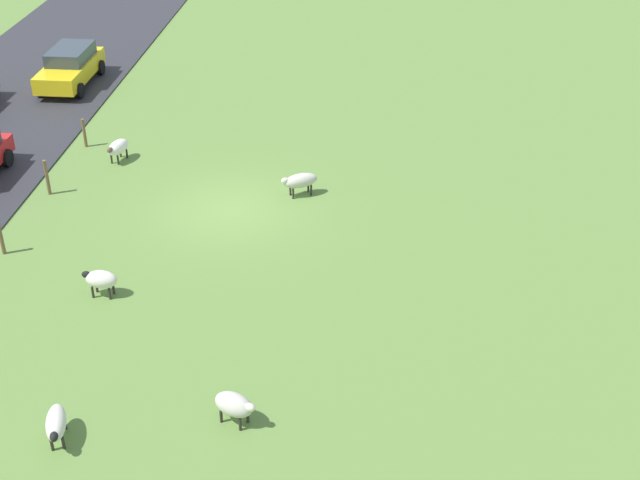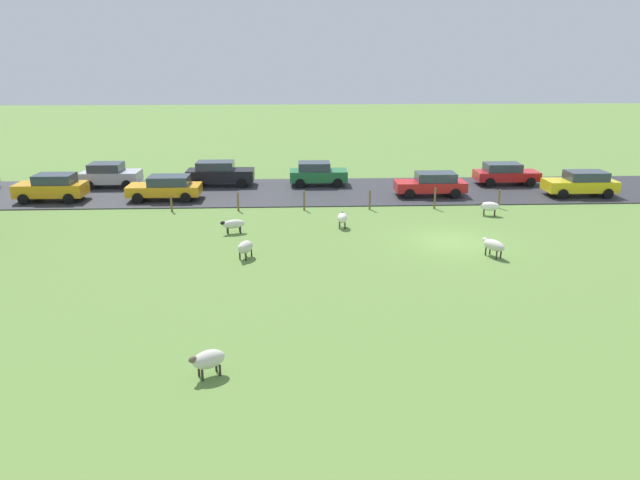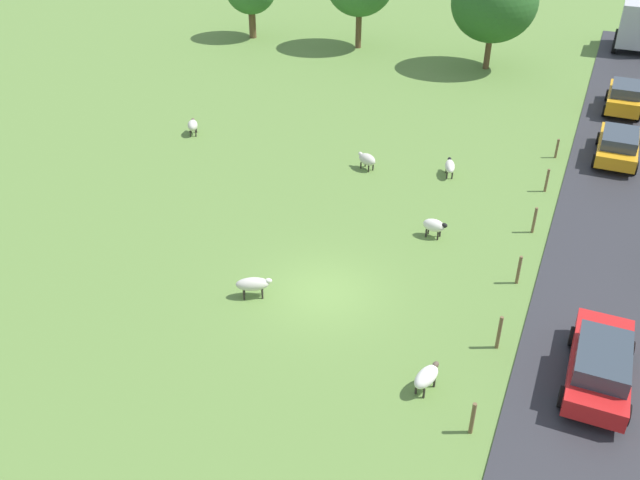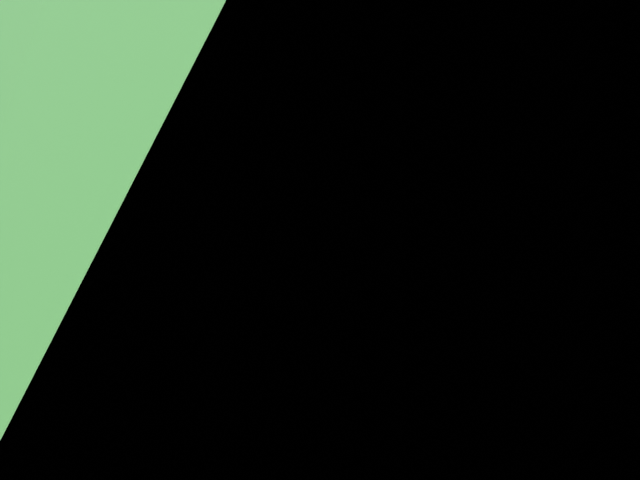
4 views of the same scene
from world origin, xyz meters
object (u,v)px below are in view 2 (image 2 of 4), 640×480
(sheep_1, at_px, (342,218))
(sheep_2, at_px, (494,245))
(sheep_5, at_px, (208,360))
(car_0, at_px, (166,187))
(sheep_4, at_px, (233,224))
(sheep_0, at_px, (245,247))
(sheep_3, at_px, (490,206))
(car_6, at_px, (432,184))
(car_5, at_px, (317,173))
(car_3, at_px, (581,183))
(car_7, at_px, (219,173))
(car_4, at_px, (110,174))
(car_1, at_px, (505,173))
(car_8, at_px, (52,187))

(sheep_1, relative_size, sheep_2, 0.80)
(sheep_5, height_order, car_0, car_0)
(sheep_2, xyz_separation_m, sheep_4, (4.11, 12.11, -0.06))
(sheep_0, relative_size, sheep_3, 0.92)
(car_6, bearing_deg, car_5, 64.49)
(sheep_1, xyz_separation_m, car_3, (6.34, -15.85, 0.34))
(sheep_0, bearing_deg, sheep_3, -63.34)
(sheep_4, distance_m, car_5, 11.91)
(sheep_5, xyz_separation_m, car_6, (21.31, -11.24, 0.31))
(car_7, bearing_deg, car_3, -99.71)
(sheep_3, bearing_deg, car_4, 70.80)
(sheep_5, bearing_deg, car_0, 14.83)
(sheep_5, relative_size, car_1, 0.25)
(car_0, bearing_deg, car_5, -68.68)
(sheep_3, height_order, car_0, car_0)
(car_1, relative_size, car_6, 0.97)
(car_4, xyz_separation_m, car_5, (-0.11, -14.19, -0.01))
(sheep_3, bearing_deg, sheep_2, 163.37)
(sheep_1, relative_size, car_4, 0.27)
(sheep_4, height_order, car_6, car_6)
(sheep_3, relative_size, car_1, 0.28)
(sheep_2, relative_size, sheep_3, 1.06)
(car_3, height_order, car_5, car_5)
(car_5, bearing_deg, car_3, -102.88)
(sheep_1, xyz_separation_m, car_8, (6.43, 17.50, 0.38))
(sheep_2, distance_m, car_7, 20.79)
(sheep_4, xyz_separation_m, car_3, (7.09, -21.50, 0.39))
(sheep_4, distance_m, car_7, 11.32)
(car_1, bearing_deg, sheep_5, 144.96)
(car_1, height_order, car_7, car_7)
(car_1, bearing_deg, car_0, 98.61)
(sheep_2, relative_size, car_5, 0.33)
(car_0, distance_m, car_1, 22.95)
(car_6, bearing_deg, car_4, 80.58)
(car_0, bearing_deg, car_3, -90.20)
(car_0, distance_m, car_7, 4.86)
(car_6, bearing_deg, car_3, -92.42)
(car_4, xyz_separation_m, car_7, (0.08, -7.43, 0.02))
(sheep_0, bearing_deg, car_6, -44.11)
(sheep_2, xyz_separation_m, sheep_3, (6.92, -2.07, -0.01))
(car_0, height_order, car_7, car_7)
(sheep_0, bearing_deg, car_7, 11.21)
(sheep_1, bearing_deg, sheep_2, -126.97)
(car_3, bearing_deg, car_8, 89.85)
(sheep_0, height_order, sheep_3, sheep_0)
(sheep_0, relative_size, car_7, 0.25)
(car_1, xyz_separation_m, car_4, (0.42, 27.27, 0.06))
(sheep_2, distance_m, car_1, 15.79)
(sheep_4, relative_size, car_3, 0.29)
(car_5, height_order, car_7, car_7)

